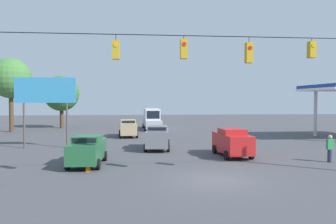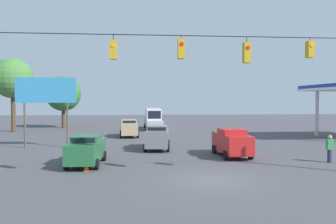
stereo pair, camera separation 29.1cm
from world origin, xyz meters
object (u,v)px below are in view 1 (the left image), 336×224
box_truck_silver_withflow_deep (152,119)px  pedestrian (330,148)px  traffic_cone_nearest (88,165)px  roadside_billboard (45,95)px  tree_horizon_left (11,79)px  sedan_green_parked_shoulder (87,150)px  overhead_signal_span (216,81)px  sedan_grey_withflow_mid (157,137)px  sedan_red_crossing_near (232,142)px  traffic_cone_third (97,153)px  tree_horizon_right (61,94)px  traffic_cone_second (94,159)px  sedan_tan_withflow_far (128,128)px

box_truck_silver_withflow_deep → pedestrian: bearing=112.7°
traffic_cone_nearest → roadside_billboard: roadside_billboard is taller
tree_horizon_left → pedestrian: bearing=141.1°
box_truck_silver_withflow_deep → sedan_green_parked_shoulder: size_ratio=1.69×
pedestrian → box_truck_silver_withflow_deep: bearing=-67.3°
overhead_signal_span → roadside_billboard: 16.84m
sedan_grey_withflow_mid → roadside_billboard: (9.19, -1.70, 3.42)m
overhead_signal_span → sedan_green_parked_shoulder: (6.84, -4.80, -3.98)m
sedan_grey_withflow_mid → traffic_cone_nearest: (4.40, 7.74, -0.65)m
sedan_grey_withflow_mid → pedestrian: size_ratio=2.41×
overhead_signal_span → box_truck_silver_withflow_deep: bearing=-86.5°
box_truck_silver_withflow_deep → sedan_red_crossing_near: box_truck_silver_withflow_deep is taller
sedan_green_parked_shoulder → roadside_billboard: roadside_billboard is taller
box_truck_silver_withflow_deep → tree_horizon_left: 18.47m
sedan_red_crossing_near → traffic_cone_third: sedan_red_crossing_near is taller
overhead_signal_span → traffic_cone_nearest: bearing=-24.6°
sedan_grey_withflow_mid → tree_horizon_left: tree_horizon_left is taller
overhead_signal_span → pedestrian: bearing=-153.5°
box_truck_silver_withflow_deep → tree_horizon_right: tree_horizon_right is taller
overhead_signal_span → tree_horizon_right: size_ratio=2.82×
traffic_cone_nearest → traffic_cone_second: (-0.08, -1.89, 0.00)m
overhead_signal_span → traffic_cone_nearest: (6.55, -3.00, -4.58)m
overhead_signal_span → traffic_cone_nearest: 8.54m
traffic_cone_third → roadside_billboard: (4.80, -5.36, 4.07)m
traffic_cone_second → traffic_cone_third: bearing=-88.0°
sedan_red_crossing_near → tree_horizon_right: bearing=-55.2°
traffic_cone_second → overhead_signal_span: bearing=142.9°
box_truck_silver_withflow_deep → sedan_grey_withflow_mid: bearing=88.7°
sedan_tan_withflow_far → sedan_grey_withflow_mid: sedan_grey_withflow_mid is taller
box_truck_silver_withflow_deep → traffic_cone_nearest: (4.80, 25.91, -1.02)m
sedan_tan_withflow_far → roadside_billboard: size_ratio=0.71×
overhead_signal_span → sedan_tan_withflow_far: overhead_signal_span is taller
box_truck_silver_withflow_deep → tree_horizon_left: (17.57, 2.17, 5.25)m
overhead_signal_span → traffic_cone_third: overhead_signal_span is taller
overhead_signal_span → sedan_grey_withflow_mid: bearing=-78.6°
box_truck_silver_withflow_deep → traffic_cone_third: box_truck_silver_withflow_deep is taller
sedan_red_crossing_near → traffic_cone_second: sedan_red_crossing_near is taller
traffic_cone_nearest → box_truck_silver_withflow_deep: bearing=-100.5°
box_truck_silver_withflow_deep → sedan_green_parked_shoulder: 24.64m
roadside_billboard → tree_horizon_right: 19.74m
traffic_cone_third → tree_horizon_left: bearing=-57.0°
sedan_grey_withflow_mid → roadside_billboard: 9.95m
box_truck_silver_withflow_deep → traffic_cone_second: bearing=78.9°
roadside_billboard → tree_horizon_left: tree_horizon_left is taller
box_truck_silver_withflow_deep → sedan_grey_withflow_mid: 18.18m
sedan_tan_withflow_far → tree_horizon_left: (14.58, -6.76, 5.65)m
sedan_grey_withflow_mid → roadside_billboard: size_ratio=0.72×
sedan_tan_withflow_far → sedan_red_crossing_near: size_ratio=0.99×
sedan_tan_withflow_far → traffic_cone_nearest: sedan_tan_withflow_far is taller
traffic_cone_second → tree_horizon_left: bearing=-59.5°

